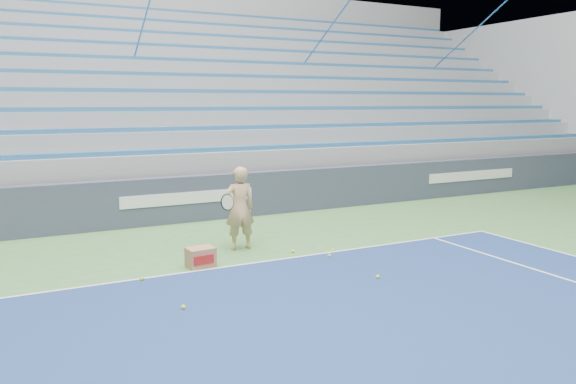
% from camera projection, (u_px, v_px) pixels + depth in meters
% --- Properties ---
extents(sponsor_barrier, '(30.00, 0.32, 1.10)m').
position_uv_depth(sponsor_barrier, '(187.00, 199.00, 13.38)').
color(sponsor_barrier, '#373D53').
rests_on(sponsor_barrier, ground).
extents(bleachers, '(31.00, 9.15, 7.30)m').
position_uv_depth(bleachers, '(133.00, 117.00, 18.13)').
color(bleachers, gray).
rests_on(bleachers, ground).
extents(tennis_player, '(0.91, 0.83, 1.62)m').
position_uv_depth(tennis_player, '(239.00, 208.00, 10.80)').
color(tennis_player, tan).
rests_on(tennis_player, ground).
extents(ball_box, '(0.49, 0.40, 0.34)m').
position_uv_depth(ball_box, '(201.00, 257.00, 9.71)').
color(ball_box, '#A4724F').
rests_on(ball_box, ground).
extents(tennis_ball_0, '(0.07, 0.07, 0.07)m').
position_uv_depth(tennis_ball_0, '(378.00, 277.00, 9.08)').
color(tennis_ball_0, yellow).
rests_on(tennis_ball_0, ground).
extents(tennis_ball_1, '(0.07, 0.07, 0.07)m').
position_uv_depth(tennis_ball_1, '(333.00, 250.00, 10.71)').
color(tennis_ball_1, yellow).
rests_on(tennis_ball_1, ground).
extents(tennis_ball_2, '(0.07, 0.07, 0.07)m').
position_uv_depth(tennis_ball_2, '(293.00, 251.00, 10.66)').
color(tennis_ball_2, yellow).
rests_on(tennis_ball_2, ground).
extents(tennis_ball_3, '(0.07, 0.07, 0.07)m').
position_uv_depth(tennis_ball_3, '(329.00, 256.00, 10.34)').
color(tennis_ball_3, yellow).
rests_on(tennis_ball_3, ground).
extents(tennis_ball_4, '(0.07, 0.07, 0.07)m').
position_uv_depth(tennis_ball_4, '(142.00, 279.00, 8.97)').
color(tennis_ball_4, yellow).
rests_on(tennis_ball_4, ground).
extents(tennis_ball_5, '(0.07, 0.07, 0.07)m').
position_uv_depth(tennis_ball_5, '(183.00, 307.00, 7.73)').
color(tennis_ball_5, yellow).
rests_on(tennis_ball_5, ground).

